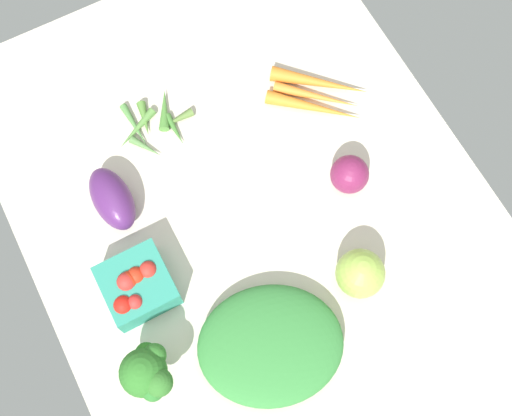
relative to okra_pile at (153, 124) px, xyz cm
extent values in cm
cube|color=beige|center=(-22.99, -8.49, -1.81)|extent=(104.00, 76.00, 2.00)
cone|color=#407730|center=(-2.89, -2.90, -0.08)|extent=(6.40, 1.60, 1.46)
cone|color=#587837|center=(-1.23, -4.01, -0.03)|extent=(1.79, 6.33, 1.55)
cone|color=#4E8C39|center=(1.55, -2.90, 0.15)|extent=(7.95, 5.15, 1.91)
cone|color=#518235|center=(1.53, 0.99, 0.04)|extent=(6.76, 3.12, 1.70)
cone|color=#548144|center=(-3.57, 3.08, -0.09)|extent=(6.09, 4.53, 1.44)
cone|color=#578B40|center=(0.41, 3.08, -0.01)|extent=(5.36, 8.78, 1.59)
cone|color=#4F8542|center=(1.22, 3.09, -0.12)|extent=(9.27, 1.86, 1.38)
ellipsoid|color=#552666|center=(-10.68, 12.14, 2.37)|extent=(12.13, 6.71, 6.36)
cube|color=teal|center=(-26.03, 14.53, 1.99)|extent=(10.63, 10.63, 5.59)
sphere|color=red|center=(-25.28, 15.38, 4.42)|extent=(3.01, 3.01, 3.01)
sphere|color=red|center=(-25.35, 15.69, 4.51)|extent=(3.10, 3.10, 3.10)
sphere|color=red|center=(-28.93, 15.82, 4.53)|extent=(2.42, 2.42, 2.42)
sphere|color=red|center=(-28.44, 17.68, 4.20)|extent=(3.16, 3.16, 3.16)
sphere|color=red|center=(-25.16, 11.90, 4.34)|extent=(2.90, 2.90, 2.90)
sphere|color=red|center=(-25.10, 14.00, 4.21)|extent=(3.01, 3.01, 3.01)
sphere|color=#9BBF4C|center=(-41.13, -17.66, 3.18)|extent=(7.98, 7.98, 7.98)
ellipsoid|color=#35813A|center=(-44.19, 0.18, 1.84)|extent=(25.68, 27.99, 5.30)
cone|color=orange|center=(-10.73, -26.63, 0.46)|extent=(13.57, 14.58, 2.54)
cone|color=orange|center=(-8.91, -28.23, 0.22)|extent=(12.10, 12.90, 2.06)
cone|color=orange|center=(-6.91, -29.98, 0.59)|extent=(13.71, 15.40, 2.80)
cylinder|color=#99CA87|center=(-39.46, 18.98, 1.27)|extent=(2.87, 2.87, 4.16)
sphere|color=#2E7127|center=(-39.46, 18.98, 6.07)|extent=(7.25, 7.25, 7.25)
sphere|color=#327029|center=(-41.94, 17.48, 7.11)|extent=(4.22, 4.22, 4.22)
sphere|color=#32782B|center=(-37.95, 16.50, 6.16)|extent=(3.66, 3.66, 3.66)
sphere|color=#2D722D|center=(-42.35, 18.77, 6.16)|extent=(3.44, 3.44, 3.44)
sphere|color=#277320|center=(-36.95, 17.51, 5.32)|extent=(3.37, 3.37, 3.37)
sphere|color=#7C224D|center=(-25.46, -25.06, 2.50)|extent=(6.61, 6.61, 6.61)
camera|label=1|loc=(-55.33, 8.62, 105.58)|focal=46.29mm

